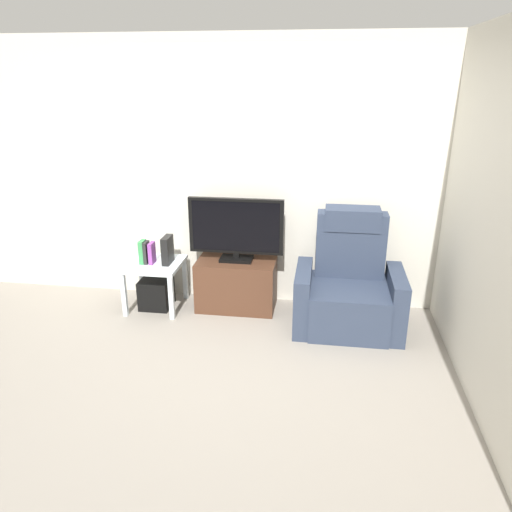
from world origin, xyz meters
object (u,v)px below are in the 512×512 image
(tv_stand, at_px, (236,284))
(book_rightmost, at_px, (152,253))
(television, at_px, (236,228))
(subwoofer_box, at_px, (156,293))
(book_leftmost, at_px, (143,252))
(game_console, at_px, (167,250))
(side_table, at_px, (155,270))
(book_middle, at_px, (147,252))
(recliner_armchair, at_px, (349,288))

(tv_stand, bearing_deg, book_rightmost, -171.54)
(tv_stand, height_order, television, television)
(subwoofer_box, relative_size, book_leftmost, 1.30)
(book_rightmost, bearing_deg, game_console, 11.23)
(side_table, xyz_separation_m, game_console, (0.15, 0.01, 0.21))
(subwoofer_box, bearing_deg, television, 8.45)
(tv_stand, height_order, side_table, tv_stand)
(side_table, relative_size, subwoofer_box, 1.80)
(book_rightmost, bearing_deg, book_middle, 180.00)
(subwoofer_box, xyz_separation_m, book_leftmost, (-0.10, -0.02, 0.45))
(book_leftmost, bearing_deg, book_middle, 0.00)
(book_middle, distance_m, game_console, 0.21)
(television, relative_size, side_table, 1.72)
(recliner_armchair, relative_size, book_leftmost, 4.69)
(game_console, bearing_deg, television, 9.41)
(side_table, height_order, subwoofer_box, side_table)
(television, bearing_deg, tv_stand, -90.00)
(book_leftmost, height_order, book_middle, book_leftmost)
(book_leftmost, bearing_deg, book_rightmost, 0.00)
(tv_stand, height_order, recliner_armchair, recliner_armchair)
(recliner_armchair, distance_m, side_table, 1.91)
(side_table, height_order, book_rightmost, book_rightmost)
(recliner_armchair, distance_m, subwoofer_box, 1.93)
(side_table, distance_m, subwoofer_box, 0.25)
(television, xyz_separation_m, book_rightmost, (-0.82, -0.14, -0.25))
(tv_stand, distance_m, book_middle, 0.94)
(side_table, xyz_separation_m, book_rightmost, (-0.01, -0.02, 0.18))
(book_leftmost, relative_size, game_console, 0.84)
(recliner_armchair, distance_m, game_console, 1.79)
(side_table, xyz_separation_m, book_leftmost, (-0.10, -0.02, 0.19))
(tv_stand, distance_m, recliner_armchair, 1.12)
(book_leftmost, height_order, book_rightmost, book_leftmost)
(side_table, relative_size, book_leftmost, 2.34)
(subwoofer_box, distance_m, game_console, 0.49)
(recliner_armchair, bearing_deg, book_leftmost, 175.55)
(tv_stand, xyz_separation_m, side_table, (-0.81, -0.10, 0.15))
(subwoofer_box, distance_m, book_middle, 0.45)
(tv_stand, bearing_deg, book_middle, -172.06)
(subwoofer_box, bearing_deg, recliner_armchair, -2.89)
(book_middle, bearing_deg, game_console, 8.33)
(recliner_armchair, bearing_deg, tv_stand, 167.52)
(book_leftmost, bearing_deg, side_table, 11.31)
(game_console, bearing_deg, recliner_armchair, -3.45)
(tv_stand, bearing_deg, subwoofer_box, -172.87)
(subwoofer_box, bearing_deg, tv_stand, 7.13)
(recliner_armchair, relative_size, game_console, 3.95)
(television, bearing_deg, recliner_armchair, -11.16)
(television, distance_m, book_middle, 0.92)
(game_console, bearing_deg, subwoofer_box, -176.05)
(recliner_armchair, distance_m, book_leftmost, 2.03)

